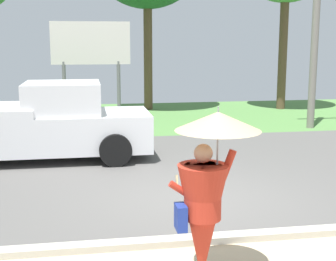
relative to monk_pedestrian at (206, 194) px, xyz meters
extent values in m
cube|color=#565451|center=(0.54, 5.12, -1.15)|extent=(40.00, 8.00, 0.10)
cube|color=#528341|center=(0.54, 13.12, -1.15)|extent=(40.00, 8.00, 0.10)
cube|color=#B2AD9E|center=(0.54, 1.12, -1.05)|extent=(40.00, 0.24, 0.10)
cone|color=#B22D1E|center=(-0.04, 0.00, -0.38)|extent=(0.60, 0.60, 1.45)
cylinder|color=#B22D1E|center=(-0.04, 0.00, 0.02)|extent=(0.44, 0.44, 0.65)
sphere|color=tan|center=(-0.04, 0.00, 0.49)|extent=(0.22, 0.22, 0.22)
cylinder|color=#B22D1E|center=(0.24, 0.00, 0.30)|extent=(0.24, 0.09, 0.45)
cylinder|color=#B22D1E|center=(-0.30, 0.02, 0.06)|extent=(0.29, 0.08, 0.24)
cylinder|color=gray|center=(0.13, 0.00, 0.52)|extent=(0.02, 0.02, 0.75)
cone|color=#D1B284|center=(0.13, 0.00, 0.86)|extent=(1.00, 1.00, 0.22)
cylinder|color=gray|center=(0.13, 0.00, 0.98)|extent=(0.02, 0.02, 0.10)
cube|color=beige|center=(-0.34, 0.05, 0.15)|extent=(0.02, 0.11, 0.16)
cube|color=navy|center=(-0.31, -0.05, -0.25)|extent=(0.12, 0.24, 0.30)
cube|color=silver|center=(-2.41, 6.72, -0.42)|extent=(5.20, 2.00, 0.90)
cube|color=silver|center=(-1.91, 6.72, 0.33)|extent=(1.80, 1.84, 0.90)
cube|color=#2D3842|center=(-1.06, 6.72, 0.33)|extent=(0.10, 1.70, 0.77)
cylinder|color=black|center=(-0.71, 7.72, -0.72)|extent=(0.76, 0.28, 0.76)
cylinder|color=black|center=(-0.71, 5.72, -0.72)|extent=(0.76, 0.28, 0.76)
cylinder|color=gray|center=(6.04, 9.71, 2.53)|extent=(0.24, 0.24, 7.25)
cylinder|color=slate|center=(-2.05, 11.14, 0.00)|extent=(0.12, 0.12, 2.20)
cylinder|color=slate|center=(-0.25, 11.14, 0.00)|extent=(0.12, 0.12, 2.20)
cube|color=silver|center=(-1.15, 11.14, 1.70)|extent=(2.60, 0.10, 1.40)
cylinder|color=brown|center=(1.27, 15.09, 1.29)|extent=(0.36, 0.36, 4.79)
cylinder|color=brown|center=(6.90, 14.31, 1.39)|extent=(0.36, 0.36, 4.97)
camera|label=1|loc=(-1.35, -5.30, 1.76)|focal=51.95mm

